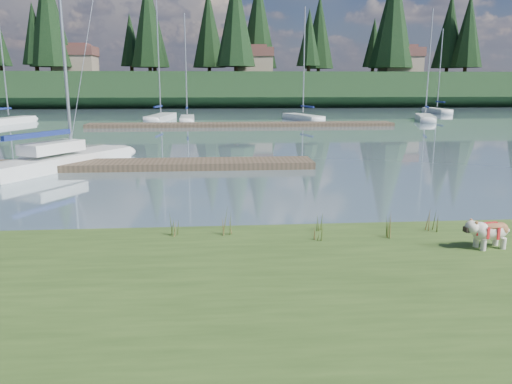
{
  "coord_description": "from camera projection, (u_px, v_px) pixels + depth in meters",
  "views": [
    {
      "loc": [
        -0.22,
        -12.78,
        3.63
      ],
      "look_at": [
        0.76,
        -0.5,
        0.93
      ],
      "focal_mm": 35.0,
      "sensor_mm": 36.0,
      "label": 1
    }
  ],
  "objects": [
    {
      "name": "sailboat_bg_3",
      "position": [
        300.0,
        117.0,
        49.9
      ],
      "size": [
        3.52,
        7.39,
        10.8
      ],
      "rotation": [
        0.0,
        0.0,
        1.87
      ],
      "color": "white",
      "rests_on": "ground"
    },
    {
      "name": "conifer_4",
      "position": [
        236.0,
        19.0,
        74.94
      ],
      "size": [
        6.16,
        6.16,
        15.1
      ],
      "color": "#382619",
      "rests_on": "ridge"
    },
    {
      "name": "sailboat_bg_0",
      "position": [
        14.0,
        120.0,
        45.67
      ],
      "size": [
        3.22,
        6.73,
        9.79
      ],
      "rotation": [
        0.0,
        0.0,
        1.27
      ],
      "color": "white",
      "rests_on": "ground"
    },
    {
      "name": "weed_4",
      "position": [
        319.0,
        233.0,
        10.59
      ],
      "size": [
        0.17,
        0.14,
        0.38
      ],
      "color": "#475B23",
      "rests_on": "bank"
    },
    {
      "name": "ridge",
      "position": [
        217.0,
        90.0,
        83.78
      ],
      "size": [
        200.0,
        20.0,
        5.0
      ],
      "primitive_type": "cube",
      "color": "black",
      "rests_on": "ground"
    },
    {
      "name": "weed_3",
      "position": [
        175.0,
        226.0,
        10.88
      ],
      "size": [
        0.17,
        0.14,
        0.54
      ],
      "color": "#475B23",
      "rests_on": "bank"
    },
    {
      "name": "bulldog",
      "position": [
        490.0,
        230.0,
        10.04
      ],
      "size": [
        1.01,
        0.5,
        0.6
      ],
      "rotation": [
        0.0,
        0.0,
        3.28
      ],
      "color": "silver",
      "rests_on": "bank"
    },
    {
      "name": "house_1",
      "position": [
        253.0,
        60.0,
        81.27
      ],
      "size": [
        6.3,
        5.3,
        4.65
      ],
      "color": "gray",
      "rests_on": "ridge"
    },
    {
      "name": "conifer_3",
      "position": [
        153.0,
        31.0,
        80.06
      ],
      "size": [
        4.84,
        4.84,
        12.25
      ],
      "color": "#382619",
      "rests_on": "ridge"
    },
    {
      "name": "weed_0",
      "position": [
        226.0,
        223.0,
        10.96
      ],
      "size": [
        0.17,
        0.14,
        0.63
      ],
      "color": "#475B23",
      "rests_on": "bank"
    },
    {
      "name": "weed_2",
      "position": [
        385.0,
        226.0,
        10.77
      ],
      "size": [
        0.17,
        0.14,
        0.59
      ],
      "color": "#475B23",
      "rests_on": "bank"
    },
    {
      "name": "conifer_5",
      "position": [
        309.0,
        37.0,
        80.25
      ],
      "size": [
        3.96,
        3.96,
        10.35
      ],
      "color": "#382619",
      "rests_on": "ridge"
    },
    {
      "name": "mud_lip",
      "position": [
        227.0,
        238.0,
        11.66
      ],
      "size": [
        60.0,
        0.5,
        0.14
      ],
      "primitive_type": "cube",
      "color": "#33281C",
      "rests_on": "ground"
    },
    {
      "name": "house_2",
      "position": [
        401.0,
        60.0,
        81.2
      ],
      "size": [
        6.3,
        5.3,
        4.65
      ],
      "color": "gray",
      "rests_on": "ridge"
    },
    {
      "name": "sailboat_main",
      "position": [
        71.0,
        157.0,
        22.2
      ],
      "size": [
        5.56,
        8.11,
        12.12
      ],
      "rotation": [
        0.0,
        0.0,
        1.06
      ],
      "color": "white",
      "rests_on": "ground"
    },
    {
      "name": "ground",
      "position": [
        219.0,
        127.0,
        42.45
      ],
      "size": [
        200.0,
        200.0,
        0.0
      ],
      "primitive_type": "plane",
      "color": "slate",
      "rests_on": "ground"
    },
    {
      "name": "bank",
      "position": [
        234.0,
        322.0,
        7.36
      ],
      "size": [
        60.0,
        9.0,
        0.35
      ],
      "primitive_type": "cube",
      "color": "#38531F",
      "rests_on": "ground"
    },
    {
      "name": "sailboat_bg_2",
      "position": [
        187.0,
        118.0,
        47.27
      ],
      "size": [
        1.54,
        6.52,
        9.89
      ],
      "rotation": [
        0.0,
        0.0,
        1.61
      ],
      "color": "white",
      "rests_on": "ground"
    },
    {
      "name": "sailboat_bg_1",
      "position": [
        163.0,
        117.0,
        50.15
      ],
      "size": [
        2.65,
        8.27,
        12.11
      ],
      "rotation": [
        0.0,
        0.0,
        1.44
      ],
      "color": "white",
      "rests_on": "ground"
    },
    {
      "name": "conifer_7",
      "position": [
        468.0,
        30.0,
        83.04
      ],
      "size": [
        5.28,
        5.28,
        13.2
      ],
      "color": "#382619",
      "rests_on": "ridge"
    },
    {
      "name": "house_0",
      "position": [
        76.0,
        59.0,
        78.12
      ],
      "size": [
        6.3,
        5.3,
        4.65
      ],
      "color": "gray",
      "rests_on": "ridge"
    },
    {
      "name": "dock_near",
      "position": [
        129.0,
        165.0,
        21.66
      ],
      "size": [
        16.0,
        2.0,
        0.3
      ],
      "primitive_type": "cube",
      "color": "#4C3D2C",
      "rests_on": "ground"
    },
    {
      "name": "conifer_6",
      "position": [
        393.0,
        16.0,
        78.64
      ],
      "size": [
        7.04,
        7.04,
        17.0
      ],
      "color": "#382619",
      "rests_on": "ridge"
    },
    {
      "name": "sailboat_bg_5",
      "position": [
        435.0,
        110.0,
        62.0
      ],
      "size": [
        1.59,
        7.03,
        10.11
      ],
      "rotation": [
        0.0,
        0.0,
        1.54
      ],
      "color": "white",
      "rests_on": "ground"
    },
    {
      "name": "dock_far",
      "position": [
        242.0,
        125.0,
        42.57
      ],
      "size": [
        26.0,
        2.2,
        0.3
      ],
      "primitive_type": "cube",
      "color": "#4C3D2C",
      "rests_on": "ground"
    },
    {
      "name": "sailboat_bg_4",
      "position": [
        424.0,
        117.0,
        49.23
      ],
      "size": [
        3.45,
        7.2,
        10.58
      ],
      "rotation": [
        0.0,
        0.0,
        1.27
      ],
      "color": "white",
      "rests_on": "ground"
    },
    {
      "name": "weed_5",
      "position": [
        433.0,
        222.0,
        11.22
      ],
      "size": [
        0.17,
        0.14,
        0.54
      ],
      "color": "#475B23",
      "rests_on": "bank"
    },
    {
      "name": "conifer_2",
      "position": [
        48.0,
        15.0,
        74.6
      ],
      "size": [
        6.6,
        6.6,
        16.05
      ],
      "color": "#382619",
      "rests_on": "ridge"
    },
    {
      "name": "weed_1",
      "position": [
        319.0,
        224.0,
        11.24
      ],
      "size": [
        0.17,
        0.14,
        0.42
      ],
      "color": "#475B23",
      "rests_on": "bank"
    }
  ]
}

